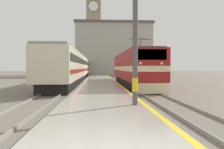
# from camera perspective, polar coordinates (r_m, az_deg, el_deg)

# --- Properties ---
(ground_plane) EXTENTS (200.00, 200.00, 0.00)m
(ground_plane) POSITION_cam_1_polar(r_m,az_deg,el_deg) (33.83, -3.43, -1.67)
(ground_plane) COLOR #70665B
(platform) EXTENTS (4.06, 140.00, 0.40)m
(platform) POSITION_cam_1_polar(r_m,az_deg,el_deg) (28.83, -3.35, -1.88)
(platform) COLOR #ADA89E
(platform) RESTS_ON ground
(rail_track_near) EXTENTS (2.83, 140.00, 0.16)m
(rail_track_near) POSITION_cam_1_polar(r_m,az_deg,el_deg) (29.11, 4.02, -2.18)
(rail_track_near) COLOR #70665B
(rail_track_near) RESTS_ON ground
(rail_track_far) EXTENTS (2.84, 140.00, 0.16)m
(rail_track_far) POSITION_cam_1_polar(r_m,az_deg,el_deg) (29.03, -10.52, -2.22)
(rail_track_far) COLOR #70665B
(rail_track_far) RESTS_ON ground
(locomotive_train) EXTENTS (2.92, 16.79, 4.73)m
(locomotive_train) POSITION_cam_1_polar(r_m,az_deg,el_deg) (24.52, 5.49, 1.49)
(locomotive_train) COLOR black
(locomotive_train) RESTS_ON ground
(passenger_train) EXTENTS (2.92, 43.44, 3.86)m
(passenger_train) POSITION_cam_1_polar(r_m,az_deg,el_deg) (37.00, -9.08, 1.84)
(passenger_train) COLOR black
(passenger_train) RESTS_ON ground
(catenary_mast) EXTENTS (2.59, 0.25, 7.04)m
(catenary_mast) POSITION_cam_1_polar(r_m,az_deg,el_deg) (9.99, 6.78, 12.69)
(catenary_mast) COLOR #4C4C51
(catenary_mast) RESTS_ON platform
(clock_tower) EXTENTS (5.42, 5.42, 27.24)m
(clock_tower) POSITION_cam_1_polar(r_m,az_deg,el_deg) (68.98, -4.81, 12.22)
(clock_tower) COLOR gray
(clock_tower) RESTS_ON ground
(station_building) EXTENTS (18.84, 8.16, 13.09)m
(station_building) POSITION_cam_1_polar(r_m,az_deg,el_deg) (54.85, 0.38, 6.54)
(station_building) COLOR #A8A399
(station_building) RESTS_ON ground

